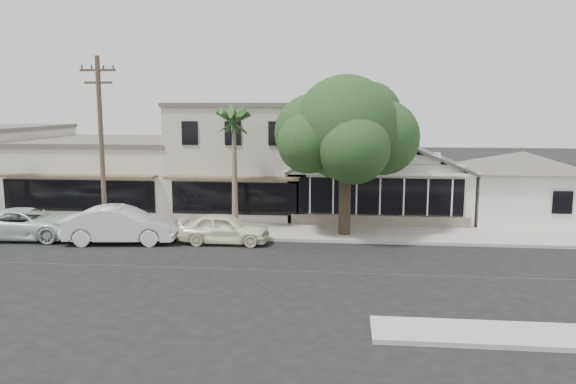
# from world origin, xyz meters

# --- Properties ---
(ground) EXTENTS (140.00, 140.00, 0.00)m
(ground) POSITION_xyz_m (0.00, 0.00, 0.00)
(ground) COLOR black
(ground) RESTS_ON ground
(sidewalk_north) EXTENTS (90.00, 3.50, 0.15)m
(sidewalk_north) POSITION_xyz_m (-8.00, 6.75, 0.07)
(sidewalk_north) COLOR #9E9991
(sidewalk_north) RESTS_ON ground
(corner_shop) EXTENTS (10.40, 8.60, 5.10)m
(corner_shop) POSITION_xyz_m (5.00, 12.47, 2.62)
(corner_shop) COLOR white
(corner_shop) RESTS_ON ground
(side_cottage) EXTENTS (6.00, 6.00, 3.00)m
(side_cottage) POSITION_xyz_m (13.20, 11.50, 1.50)
(side_cottage) COLOR white
(side_cottage) RESTS_ON ground
(row_building_near) EXTENTS (8.00, 10.00, 6.50)m
(row_building_near) POSITION_xyz_m (-3.00, 13.50, 3.25)
(row_building_near) COLOR beige
(row_building_near) RESTS_ON ground
(row_building_midnear) EXTENTS (10.00, 10.00, 4.20)m
(row_building_midnear) POSITION_xyz_m (-12.00, 13.50, 2.10)
(row_building_midnear) COLOR silver
(row_building_midnear) RESTS_ON ground
(utility_pole) EXTENTS (1.80, 0.24, 9.00)m
(utility_pole) POSITION_xyz_m (-9.00, 5.20, 4.79)
(utility_pole) COLOR brown
(utility_pole) RESTS_ON ground
(car_0) EXTENTS (4.34, 1.75, 1.48)m
(car_0) POSITION_xyz_m (-2.62, 4.29, 0.74)
(car_0) COLOR white
(car_0) RESTS_ON ground
(car_1) EXTENTS (5.60, 2.53, 1.78)m
(car_1) POSITION_xyz_m (-7.62, 3.87, 0.89)
(car_1) COLOR silver
(car_1) RESTS_ON ground
(car_2) EXTENTS (5.63, 2.89, 1.52)m
(car_2) POSITION_xyz_m (-12.62, 4.15, 0.76)
(car_2) COLOR silver
(car_2) RESTS_ON ground
(shade_tree) EXTENTS (7.31, 6.61, 8.11)m
(shade_tree) POSITION_xyz_m (3.06, 6.52, 5.34)
(shade_tree) COLOR #3F3126
(shade_tree) RESTS_ON ground
(palm_east) EXTENTS (2.61, 2.61, 6.90)m
(palm_east) POSITION_xyz_m (-2.58, 6.73, 5.87)
(palm_east) COLOR #726651
(palm_east) RESTS_ON ground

